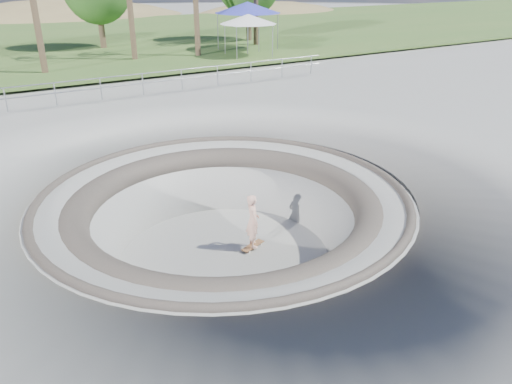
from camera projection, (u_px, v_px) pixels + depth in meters
ground at (224, 195)px, 13.74m from camera, size 180.00×180.00×0.00m
skate_bowl at (225, 253)px, 14.49m from camera, size 14.00×14.00×4.10m
grass_strip at (27, 43)px, 40.18m from camera, size 180.00×36.00×0.12m
distant_hills at (41, 79)px, 63.01m from camera, size 103.20×45.00×28.60m
safety_railing at (101, 89)px, 22.82m from camera, size 25.00×0.06×1.03m
skateboard at (253, 246)px, 14.85m from camera, size 0.87×0.52×0.09m
skater at (253, 221)px, 14.51m from camera, size 0.53×0.68×1.64m
canopy_white at (248, 19)px, 33.10m from camera, size 5.24×5.24×2.69m
canopy_blue at (248, 8)px, 35.50m from camera, size 6.32×6.32×3.29m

